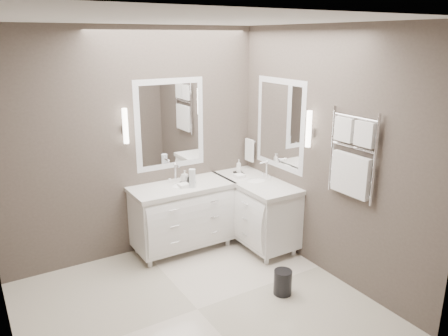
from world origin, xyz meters
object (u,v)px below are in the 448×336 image
vanity_right (256,208)px  towel_ladder (352,160)px  vanity_back (182,213)px  waste_bin (283,282)px

vanity_right → towel_ladder: bearing=-80.2°
vanity_back → vanity_right: 0.93m
towel_ladder → waste_bin: towel_ladder is taller
vanity_back → waste_bin: vanity_back is taller
vanity_back → waste_bin: (0.44, -1.44, -0.35)m
vanity_back → vanity_right: size_ratio=1.00×
vanity_back → vanity_right: same height
vanity_back → vanity_right: (0.88, -0.33, 0.00)m
waste_bin → vanity_right: bearing=68.6°
vanity_back → waste_bin: size_ratio=4.71×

